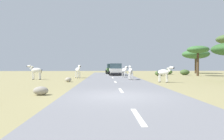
{
  "coord_description": "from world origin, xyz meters",
  "views": [
    {
      "loc": [
        -0.65,
        -9.69,
        1.5
      ],
      "look_at": [
        0.19,
        13.05,
        0.98
      ],
      "focal_mm": 32.54,
      "sensor_mm": 36.0,
      "label": 1
    }
  ],
  "objects_px": {
    "zebra_0": "(125,70)",
    "rock_0": "(41,91)",
    "zebra_2": "(164,72)",
    "bush_1": "(159,73)",
    "tree_3": "(198,50)",
    "zebra_4": "(78,70)",
    "bush_3": "(168,72)",
    "car_1": "(116,70)",
    "rock_1": "(68,80)",
    "car_0": "(112,69)",
    "zebra_1": "(131,71)",
    "zebra_3": "(36,70)",
    "tree_0": "(196,54)",
    "bush_2": "(185,72)"
  },
  "relations": [
    {
      "from": "zebra_4",
      "to": "zebra_3",
      "type": "bearing_deg",
      "value": 7.12
    },
    {
      "from": "zebra_0",
      "to": "car_0",
      "type": "relative_size",
      "value": 0.33
    },
    {
      "from": "rock_1",
      "to": "rock_0",
      "type": "bearing_deg",
      "value": -89.46
    },
    {
      "from": "zebra_2",
      "to": "zebra_4",
      "type": "distance_m",
      "value": 10.77
    },
    {
      "from": "zebra_2",
      "to": "zebra_3",
      "type": "height_order",
      "value": "zebra_3"
    },
    {
      "from": "zebra_2",
      "to": "bush_1",
      "type": "bearing_deg",
      "value": -155.23
    },
    {
      "from": "rock_1",
      "to": "tree_0",
      "type": "bearing_deg",
      "value": 42.82
    },
    {
      "from": "zebra_2",
      "to": "tree_3",
      "type": "xyz_separation_m",
      "value": [
        7.95,
        10.59,
        2.79
      ]
    },
    {
      "from": "zebra_2",
      "to": "tree_3",
      "type": "relative_size",
      "value": 0.35
    },
    {
      "from": "car_1",
      "to": "bush_1",
      "type": "distance_m",
      "value": 6.37
    },
    {
      "from": "bush_1",
      "to": "zebra_1",
      "type": "bearing_deg",
      "value": -122.05
    },
    {
      "from": "zebra_1",
      "to": "bush_2",
      "type": "height_order",
      "value": "zebra_1"
    },
    {
      "from": "zebra_2",
      "to": "bush_1",
      "type": "xyz_separation_m",
      "value": [
        2.6,
        11.19,
        -0.52
      ]
    },
    {
      "from": "tree_0",
      "to": "zebra_1",
      "type": "bearing_deg",
      "value": -130.43
    },
    {
      "from": "bush_3",
      "to": "zebra_4",
      "type": "bearing_deg",
      "value": -146.62
    },
    {
      "from": "zebra_0",
      "to": "tree_0",
      "type": "relative_size",
      "value": 0.3
    },
    {
      "from": "car_0",
      "to": "zebra_1",
      "type": "bearing_deg",
      "value": 93.01
    },
    {
      "from": "car_1",
      "to": "tree_0",
      "type": "distance_m",
      "value": 17.28
    },
    {
      "from": "tree_0",
      "to": "tree_3",
      "type": "relative_size",
      "value": 1.15
    },
    {
      "from": "zebra_3",
      "to": "rock_0",
      "type": "bearing_deg",
      "value": -155.06
    },
    {
      "from": "car_0",
      "to": "zebra_2",
      "type": "bearing_deg",
      "value": 100.31
    },
    {
      "from": "tree_3",
      "to": "bush_3",
      "type": "relative_size",
      "value": 3.12
    },
    {
      "from": "zebra_1",
      "to": "zebra_4",
      "type": "relative_size",
      "value": 0.99
    },
    {
      "from": "zebra_3",
      "to": "rock_0",
      "type": "distance_m",
      "value": 12.15
    },
    {
      "from": "bush_2",
      "to": "rock_1",
      "type": "relative_size",
      "value": 2.6
    },
    {
      "from": "zebra_4",
      "to": "bush_3",
      "type": "relative_size",
      "value": 1.18
    },
    {
      "from": "zebra_1",
      "to": "zebra_3",
      "type": "height_order",
      "value": "zebra_3"
    },
    {
      "from": "bush_2",
      "to": "rock_0",
      "type": "relative_size",
      "value": 1.92
    },
    {
      "from": "zebra_3",
      "to": "rock_1",
      "type": "bearing_deg",
      "value": -123.43
    },
    {
      "from": "zebra_3",
      "to": "bush_1",
      "type": "bearing_deg",
      "value": -59.76
    },
    {
      "from": "zebra_1",
      "to": "zebra_2",
      "type": "bearing_deg",
      "value": -49.82
    },
    {
      "from": "tree_3",
      "to": "bush_2",
      "type": "height_order",
      "value": "tree_3"
    },
    {
      "from": "tree_0",
      "to": "rock_0",
      "type": "xyz_separation_m",
      "value": [
        -20.35,
        -27.14,
        -3.37
      ]
    },
    {
      "from": "car_1",
      "to": "rock_0",
      "type": "xyz_separation_m",
      "value": [
        -4.9,
        -19.9,
        -0.63
      ]
    },
    {
      "from": "zebra_1",
      "to": "tree_0",
      "type": "bearing_deg",
      "value": 47.39
    },
    {
      "from": "zebra_1",
      "to": "car_1",
      "type": "height_order",
      "value": "car_1"
    },
    {
      "from": "zebra_1",
      "to": "bush_2",
      "type": "xyz_separation_m",
      "value": [
        9.91,
        10.77,
        -0.51
      ]
    },
    {
      "from": "bush_2",
      "to": "rock_0",
      "type": "xyz_separation_m",
      "value": [
        -15.79,
        -20.92,
        -0.21
      ]
    },
    {
      "from": "car_1",
      "to": "bush_1",
      "type": "bearing_deg",
      "value": 167.03
    },
    {
      "from": "car_1",
      "to": "zebra_1",
      "type": "bearing_deg",
      "value": 95.72
    },
    {
      "from": "zebra_4",
      "to": "rock_0",
      "type": "xyz_separation_m",
      "value": [
        -0.05,
        -13.98,
        -0.74
      ]
    },
    {
      "from": "rock_0",
      "to": "bush_2",
      "type": "bearing_deg",
      "value": 52.95
    },
    {
      "from": "tree_3",
      "to": "bush_1",
      "type": "distance_m",
      "value": 6.32
    },
    {
      "from": "bush_2",
      "to": "zebra_2",
      "type": "bearing_deg",
      "value": -118.18
    },
    {
      "from": "tree_3",
      "to": "zebra_2",
      "type": "bearing_deg",
      "value": -126.9
    },
    {
      "from": "zebra_3",
      "to": "bush_1",
      "type": "height_order",
      "value": "zebra_3"
    },
    {
      "from": "rock_0",
      "to": "tree_3",
      "type": "bearing_deg",
      "value": 47.4
    },
    {
      "from": "zebra_2",
      "to": "bush_3",
      "type": "height_order",
      "value": "zebra_2"
    },
    {
      "from": "zebra_0",
      "to": "rock_0",
      "type": "xyz_separation_m",
      "value": [
        -5.69,
        -14.5,
        -0.67
      ]
    },
    {
      "from": "rock_0",
      "to": "tree_0",
      "type": "bearing_deg",
      "value": 53.14
    }
  ]
}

